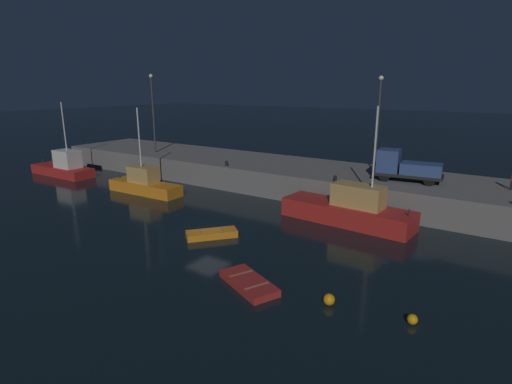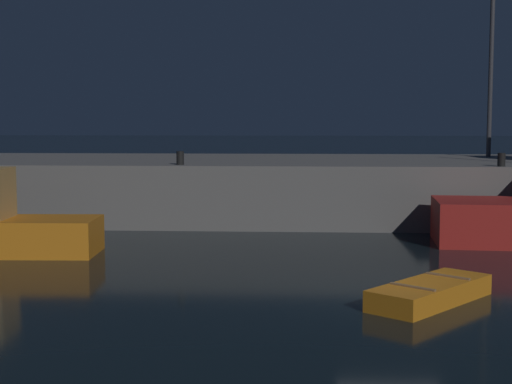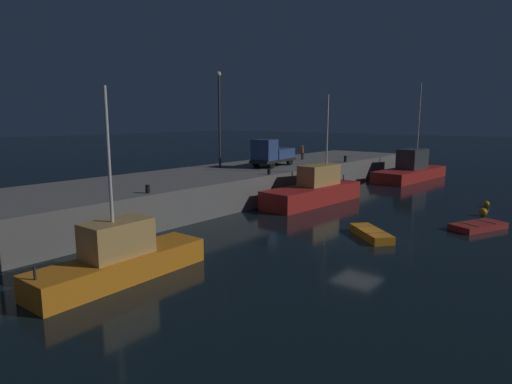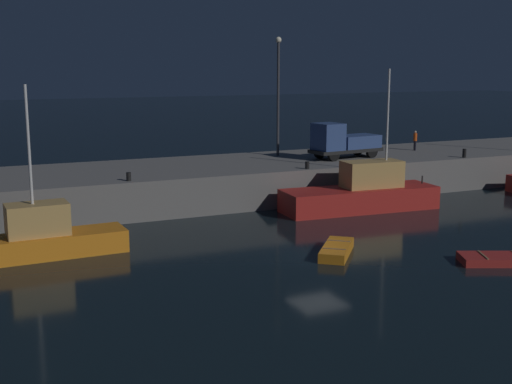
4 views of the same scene
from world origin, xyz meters
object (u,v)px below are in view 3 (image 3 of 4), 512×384
Objects in this scene: rowboat_white_mid at (371,234)px; bollard_central at (345,159)px; dockworker at (302,152)px; fishing_boat_blue at (120,259)px; lamp_post_east at (219,113)px; mooring_buoy_near at (483,212)px; fishing_trawler_red at (314,190)px; utility_truck at (272,154)px; dinghy_orange_near at (478,226)px; mooring_buoy_mid at (486,204)px; bollard_west at (269,171)px; fishing_boat_white at (411,170)px; bollard_east at (148,189)px.

bollard_central reaches higher than rowboat_white_mid.
rowboat_white_mid is at bearing -136.39° from dockworker.
dockworker is at bearing 19.27° from fishing_boat_blue.
lamp_post_east is 5.59× the size of dockworker.
mooring_buoy_near is (10.40, -3.73, 0.04)m from rowboat_white_mid.
fishing_trawler_red is 7.06m from utility_truck.
dinghy_orange_near is 0.46× the size of lamp_post_east.
lamp_post_east is 12.09m from dockworker.
dockworker is at bearing 43.61° from rowboat_white_mid.
bollard_west reaches higher than mooring_buoy_mid.
fishing_trawler_red is 11.48m from lamp_post_east.
bollard_west is at bearing 169.62° from fishing_boat_white.
dinghy_orange_near is at bearing -35.28° from rowboat_white_mid.
bollard_east is at bearing 131.00° from dinghy_orange_near.
bollard_central is (13.03, 0.04, 0.08)m from bollard_west.
fishing_boat_blue is at bearing 158.51° from mooring_buoy_near.
mooring_buoy_mid is (3.70, 0.54, -0.05)m from mooring_buoy_near.
lamp_post_east is at bearing 72.74° from rowboat_white_mid.
rowboat_white_mid reaches higher than dinghy_orange_near.
utility_truck is 11.69× the size of bollard_west.
bollard_east is (5.70, 5.69, 1.71)m from fishing_boat_blue.
lamp_post_east is at bearing 80.19° from bollard_west.
fishing_boat_white is 7.73× the size of dockworker.
bollard_central is at bearing 53.85° from dinghy_orange_near.
dinghy_orange_near is 7.07× the size of mooring_buoy_near.
fishing_trawler_red is 12.50m from dinghy_orange_near.
fishing_trawler_red reaches higher than bollard_central.
lamp_post_east is (18.53, 12.09, 6.46)m from fishing_boat_blue.
bollard_central reaches higher than bollard_east.
rowboat_white_mid reaches higher than mooring_buoy_mid.
bollard_east is (-7.36, 11.19, 2.40)m from rowboat_white_mid.
bollard_west is (-2.41, 2.82, 1.57)m from fishing_trawler_red.
bollard_east reaches higher than mooring_buoy_mid.
dockworker is at bearing 135.06° from fishing_boat_white.
dinghy_orange_near is 0.70× the size of utility_truck.
fishing_trawler_red reaches higher than dockworker.
bollard_east reaches higher than mooring_buoy_near.
fishing_boat_white is 23.60m from lamp_post_east.
fishing_boat_white reaches higher than bollard_west.
bollard_central reaches higher than mooring_buoy_mid.
dockworker is 13.37m from bollard_west.
mooring_buoy_near is (23.45, -9.24, -0.64)m from fishing_boat_blue.
mooring_buoy_near is 23.01m from lamp_post_east.
utility_truck is 7.86m from dockworker.
fishing_boat_blue is 2.36× the size of rowboat_white_mid.
fishing_trawler_red is 14.51m from bollard_east.
fishing_boat_blue is at bearing -146.87° from lamp_post_east.
lamp_post_east is 15.10m from bollard_east.
bollard_west is 0.76× the size of bollard_central.
bollard_east reaches higher than bollard_west.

